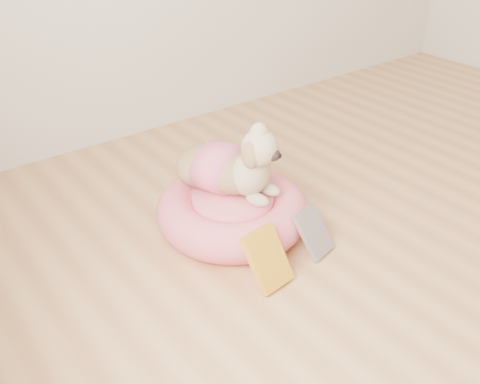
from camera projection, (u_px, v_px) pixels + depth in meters
pet_bed at (233, 210)px, 2.23m from camera, size 0.64×0.64×0.16m
dog at (231, 154)px, 2.12m from camera, size 0.46×0.54×0.33m
book_yellow at (267, 258)px, 1.92m from camera, size 0.16×0.16×0.20m
book_white at (314, 232)px, 2.08m from camera, size 0.16×0.16×0.17m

